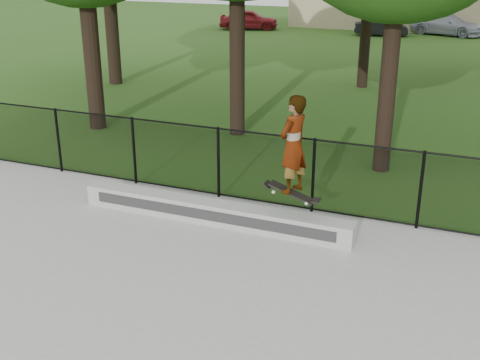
# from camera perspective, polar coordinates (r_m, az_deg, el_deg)

# --- Properties ---
(grind_ledge) EXTENTS (5.35, 0.40, 0.41)m
(grind_ledge) POSITION_cam_1_polar(r_m,az_deg,el_deg) (11.29, -2.56, -3.08)
(grind_ledge) COLOR #B7B8B2
(grind_ledge) RESTS_ON concrete_slab
(car_a) EXTENTS (4.04, 2.65, 1.29)m
(car_a) POSITION_cam_1_polar(r_m,az_deg,el_deg) (40.42, 0.83, 14.99)
(car_a) COLOR maroon
(car_a) RESTS_ON ground
(car_b) EXTENTS (3.01, 1.62, 1.04)m
(car_b) POSITION_cam_1_polar(r_m,az_deg,el_deg) (38.32, 13.23, 13.94)
(car_b) COLOR black
(car_b) RESTS_ON ground
(car_c) EXTENTS (4.37, 2.99, 1.27)m
(car_c) POSITION_cam_1_polar(r_m,az_deg,el_deg) (39.73, 19.02, 13.77)
(car_c) COLOR #ACB3C3
(car_c) RESTS_ON ground
(skater_airborne) EXTENTS (0.81, 0.72, 1.92)m
(skater_airborne) POSITION_cam_1_polar(r_m,az_deg,el_deg) (10.21, 5.07, 3.20)
(skater_airborne) COLOR black
(skater_airborne) RESTS_ON ground
(chainlink_fence) EXTENTS (16.06, 0.06, 1.50)m
(chainlink_fence) POSITION_cam_1_polar(r_m,az_deg,el_deg) (12.27, -2.06, 1.68)
(chainlink_fence) COLOR black
(chainlink_fence) RESTS_ON concrete_slab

